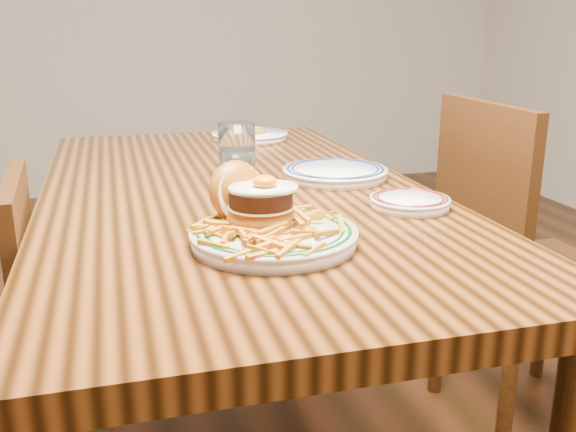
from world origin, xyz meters
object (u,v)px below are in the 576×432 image
object	(u,v)px
table	(235,223)
side_plate	(410,201)
main_plate	(268,222)
chair_right	(515,260)

from	to	relation	value
table	side_plate	xyz separation A→B (m)	(0.31, -0.27, 0.10)
side_plate	main_plate	bearing A→B (deg)	-143.65
table	chair_right	world-z (taller)	chair_right
main_plate	side_plate	bearing A→B (deg)	-2.67
main_plate	side_plate	xyz separation A→B (m)	(0.33, 0.13, -0.02)
chair_right	side_plate	xyz separation A→B (m)	(-0.46, -0.27, 0.27)
chair_right	table	bearing A→B (deg)	0.28
main_plate	side_plate	size ratio (longest dim) A/B	1.78
table	side_plate	size ratio (longest dim) A/B	9.48
table	main_plate	distance (m)	0.43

